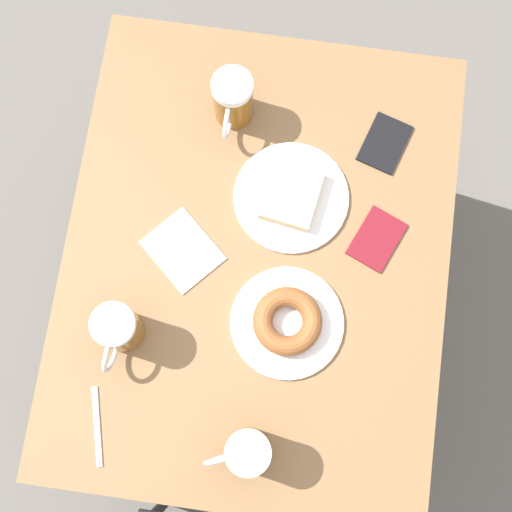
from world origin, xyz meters
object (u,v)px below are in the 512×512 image
Objects in this scene: plate_with_cake at (291,196)px; fork at (97,426)px; beer_mug_right at (247,451)px; passport_far_edge at (385,143)px; napkin_folded at (183,250)px; passport_near_edge at (377,239)px; beer_mug_center at (118,329)px; plate_with_donut at (287,322)px; beer_mug_left at (233,100)px.

fork is at bearing 58.58° from plate_with_cake.
beer_mug_right is 0.98× the size of passport_far_edge.
napkin_folded is 0.43m from passport_near_edge.
passport_far_edge is at bearing -135.04° from beer_mug_center.
beer_mug_right reaches higher than passport_far_edge.
plate_with_cake is at bearing -131.96° from beer_mug_center.
plate_with_cake is 1.78× the size of beer_mug_center.
plate_with_cake is 0.21m from passport_near_edge.
passport_far_edge is at bearing -110.80° from plate_with_donut.
beer_mug_center is at bearing 28.80° from passport_near_edge.
passport_far_edge is at bearing -126.82° from fork.
fork is (0.36, 0.27, -0.02)m from plate_with_donut.
passport_near_edge reaches higher than fork.
passport_near_edge is at bearing -137.98° from fork.
plate_with_cake is 1.78× the size of beer_mug_right.
beer_mug_left reaches higher than passport_far_edge.
fork is (0.18, 0.73, -0.07)m from beer_mug_left.
beer_mug_right reaches higher than plate_with_cake.
passport_far_edge is at bearing -140.83° from plate_with_cake.
napkin_folded is at bearing 79.31° from beer_mug_left.
plate_with_donut is 0.45m from fork.
plate_with_cake is 0.28m from plate_with_donut.
passport_near_edge is (-0.53, -0.48, 0.00)m from fork.
plate_with_donut is at bearing 69.20° from passport_far_edge.
plate_with_cake reaches higher than passport_near_edge.
beer_mug_center is 0.72m from passport_far_edge.
passport_near_edge is (-0.22, -0.48, -0.07)m from beer_mug_right.
beer_mug_left is 0.73× the size of napkin_folded.
passport_far_edge is (0.01, -0.22, 0.00)m from passport_near_edge.
fork is at bearing 36.64° from plate_with_donut.
plate_with_cake is 1.30× the size of napkin_folded.
napkin_folded is (0.22, 0.15, -0.01)m from plate_with_cake.
napkin_folded is at bearing 11.52° from passport_near_edge.
napkin_folded is at bearing -26.94° from plate_with_donut.
beer_mug_right is at bearing 145.67° from beer_mug_center.
beer_mug_left is 1.00× the size of beer_mug_center.
fork is (0.31, -0.00, -0.07)m from beer_mug_right.
beer_mug_center reaches higher than fork.
beer_mug_right is at bearing 80.22° from plate_with_donut.
plate_with_donut is 1.51× the size of fork.
beer_mug_right reaches higher than passport_near_edge.
beer_mug_left is at bearing -100.69° from napkin_folded.
plate_with_donut is (-0.03, 0.28, 0.01)m from plate_with_cake.
napkin_folded is (-0.09, -0.20, -0.07)m from beer_mug_center.
beer_mug_right is (0.02, 0.55, 0.06)m from plate_with_cake.
beer_mug_right is (-0.14, 0.73, 0.00)m from beer_mug_left.
passport_near_edge is at bearing 161.36° from plate_with_cake.
napkin_folded is at bearing -63.25° from beer_mug_right.
beer_mug_center is at bearing -96.03° from fork.
passport_far_edge is (-0.16, -0.43, -0.02)m from plate_with_donut.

